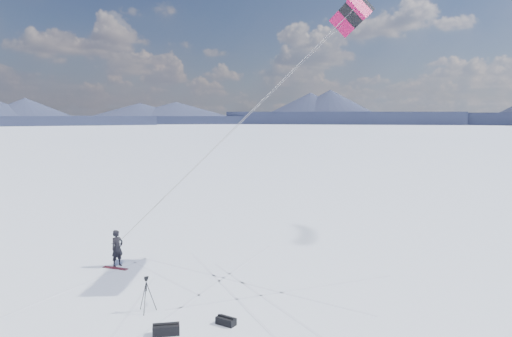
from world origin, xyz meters
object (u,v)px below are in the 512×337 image
(snowkiter, at_px, (118,266))
(gear_bag_a, at_px, (166,329))
(tripod, at_px, (146,289))
(gear_bag_b, at_px, (226,321))
(snowboard, at_px, (115,268))

(snowkiter, xyz_separation_m, gear_bag_a, (5.70, -6.39, 0.18))
(tripod, relative_size, gear_bag_b, 1.75)
(snowkiter, xyz_separation_m, gear_bag_b, (7.43, -5.09, 0.14))
(tripod, xyz_separation_m, gear_bag_a, (1.58, -1.62, -0.71))
(snowkiter, bearing_deg, snowboard, -146.46)
(tripod, bearing_deg, snowboard, 92.92)
(gear_bag_b, bearing_deg, snowboard, 164.81)
(gear_bag_b, bearing_deg, gear_bag_a, -125.41)
(gear_bag_a, bearing_deg, snowboard, 107.30)
(snowkiter, height_order, tripod, tripod)
(gear_bag_a, bearing_deg, snowkiter, 106.07)
(gear_bag_a, bearing_deg, gear_bag_b, 11.33)
(snowkiter, relative_size, snowboard, 1.36)
(gear_bag_a, xyz_separation_m, gear_bag_b, (1.73, 1.30, -0.04))
(snowkiter, bearing_deg, gear_bag_a, -116.58)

